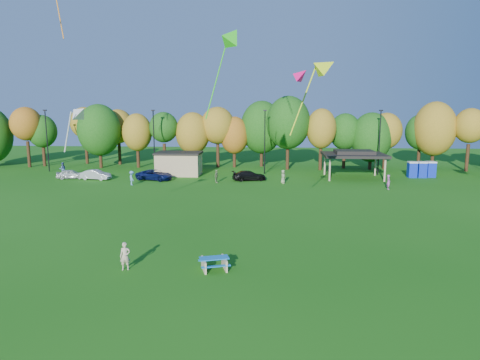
# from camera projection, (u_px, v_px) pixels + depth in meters

# --- Properties ---
(ground) EXTENTS (160.00, 160.00, 0.00)m
(ground) POSITION_uv_depth(u_px,v_px,m) (217.00, 293.00, 22.30)
(ground) COLOR #19600F
(ground) RESTS_ON ground
(tree_line) EXTENTS (93.57, 10.55, 11.15)m
(tree_line) POSITION_uv_depth(u_px,v_px,m) (246.00, 130.00, 66.10)
(tree_line) COLOR black
(tree_line) RESTS_ON ground
(lamp_posts) EXTENTS (64.50, 0.25, 9.09)m
(lamp_posts) POSITION_uv_depth(u_px,v_px,m) (265.00, 140.00, 60.65)
(lamp_posts) COLOR black
(lamp_posts) RESTS_ON ground
(utility_building) EXTENTS (6.30, 4.30, 3.25)m
(utility_building) POSITION_uv_depth(u_px,v_px,m) (179.00, 163.00, 60.04)
(utility_building) COLOR tan
(utility_building) RESTS_ON ground
(pavilion) EXTENTS (8.20, 6.20, 3.77)m
(pavilion) POSITION_uv_depth(u_px,v_px,m) (354.00, 154.00, 57.19)
(pavilion) COLOR tan
(pavilion) RESTS_ON ground
(porta_potties) EXTENTS (3.75, 1.51, 2.18)m
(porta_potties) POSITION_uv_depth(u_px,v_px,m) (422.00, 169.00, 58.12)
(porta_potties) COLOR #0E29B9
(porta_potties) RESTS_ON ground
(picnic_table) EXTENTS (2.07, 1.88, 0.75)m
(picnic_table) POSITION_uv_depth(u_px,v_px,m) (214.00, 262.00, 25.38)
(picnic_table) COLOR tan
(picnic_table) RESTS_ON ground
(kite_flyer) EXTENTS (0.69, 0.53, 1.68)m
(kite_flyer) POSITION_uv_depth(u_px,v_px,m) (125.00, 256.00, 25.28)
(kite_flyer) COLOR #C3AF92
(kite_flyer) RESTS_ON ground
(car_a) EXTENTS (3.90, 2.28, 1.25)m
(car_a) POSITION_uv_depth(u_px,v_px,m) (71.00, 174.00, 57.16)
(car_a) COLOR silver
(car_a) RESTS_ON ground
(car_b) EXTENTS (4.15, 2.01, 1.31)m
(car_b) POSITION_uv_depth(u_px,v_px,m) (96.00, 175.00, 56.43)
(car_b) COLOR #AAAAB0
(car_b) RESTS_ON ground
(car_c) EXTENTS (5.29, 3.50, 1.35)m
(car_c) POSITION_uv_depth(u_px,v_px,m) (155.00, 175.00, 56.15)
(car_c) COLOR #0C1549
(car_c) RESTS_ON ground
(car_d) EXTENTS (4.73, 2.89, 1.28)m
(car_d) POSITION_uv_depth(u_px,v_px,m) (249.00, 176.00, 55.80)
(car_d) COLOR black
(car_d) RESTS_ON ground
(far_person_0) EXTENTS (0.63, 1.06, 1.69)m
(far_person_0) POSITION_uv_depth(u_px,v_px,m) (216.00, 176.00, 53.99)
(far_person_0) COLOR #6D8551
(far_person_0) RESTS_ON ground
(far_person_1) EXTENTS (1.15, 1.32, 1.77)m
(far_person_1) POSITION_uv_depth(u_px,v_px,m) (132.00, 178.00, 52.42)
(far_person_1) COLOR #5790C0
(far_person_1) RESTS_ON ground
(far_person_2) EXTENTS (1.13, 1.07, 1.84)m
(far_person_2) POSITION_uv_depth(u_px,v_px,m) (63.00, 169.00, 59.79)
(far_person_2) COLOR #415990
(far_person_2) RESTS_ON ground
(far_person_3) EXTENTS (0.42, 0.63, 1.73)m
(far_person_3) POSITION_uv_depth(u_px,v_px,m) (388.00, 182.00, 49.80)
(far_person_3) COLOR #AD51A5
(far_person_3) RESTS_ON ground
(far_person_4) EXTENTS (0.79, 0.97, 1.71)m
(far_person_4) POSITION_uv_depth(u_px,v_px,m) (283.00, 177.00, 53.66)
(far_person_4) COLOR gray
(far_person_4) RESTS_ON ground
(kite_0) EXTENTS (2.23, 1.70, 3.53)m
(kite_0) POSITION_uv_depth(u_px,v_px,m) (80.00, 113.00, 29.78)
(kite_0) COLOR silver
(kite_5) EXTENTS (3.71, 3.81, 7.55)m
(kite_5) POSITION_uv_depth(u_px,v_px,m) (232.00, 37.00, 33.53)
(kite_5) COLOR #2AD51C
(kite_8) EXTENTS (3.38, 1.70, 5.53)m
(kite_8) POSITION_uv_depth(u_px,v_px,m) (326.00, 67.00, 28.56)
(kite_8) COLOR #BDDD17
(kite_14) EXTENTS (1.40, 1.27, 1.15)m
(kite_14) POSITION_uv_depth(u_px,v_px,m) (302.00, 75.00, 25.88)
(kite_14) COLOR #F80D6B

